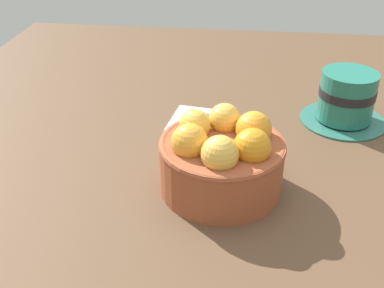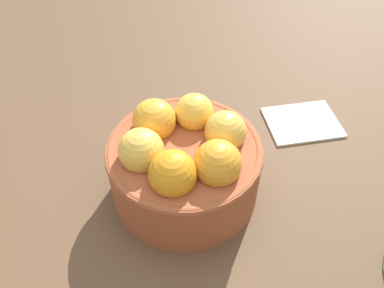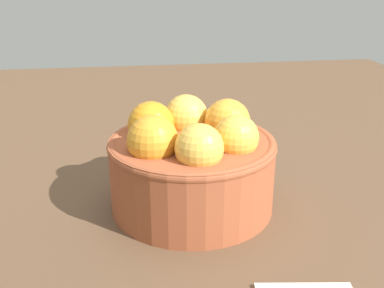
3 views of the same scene
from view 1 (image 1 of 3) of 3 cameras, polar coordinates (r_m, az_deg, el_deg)
ground_plane at (r=62.43cm, az=3.41°, el=-6.73°), size 133.31×107.12×3.90cm
terracotta_bowl at (r=58.57cm, az=3.64°, el=-1.64°), size 15.71×15.71×10.06cm
coffee_cup at (r=78.65cm, az=18.23°, el=5.26°), size 13.64×13.64×8.44cm
folded_napkin at (r=76.36cm, az=0.12°, el=3.00°), size 9.91×8.18×0.60cm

